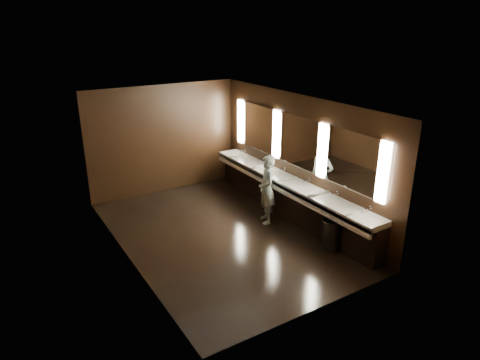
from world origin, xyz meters
The scene contains 10 objects.
floor centered at (0.00, 0.00, 0.00)m, with size 6.00×6.00×0.00m, color black.
ceiling centered at (0.00, 0.00, 2.80)m, with size 4.00×6.00×0.02m, color #2D2D2B.
wall_back centered at (0.00, 3.00, 1.40)m, with size 4.00×0.02×2.80m, color black.
wall_front centered at (0.00, -3.00, 1.40)m, with size 4.00×0.02×2.80m, color black.
wall_left centered at (-2.00, 0.00, 1.40)m, with size 0.02×6.00×2.80m, color black.
wall_right centered at (2.00, 0.00, 1.40)m, with size 0.02×6.00×2.80m, color black.
sink_counter centered at (1.79, 0.00, 0.50)m, with size 0.55×5.40×1.01m.
mirror_band centered at (1.98, 0.00, 1.75)m, with size 0.06×5.03×1.15m.
person centered at (1.16, 0.01, 0.78)m, with size 0.57×0.37×1.56m, color #95D5DE.
trash_bin centered at (1.58, -1.66, 0.31)m, with size 0.40×0.40×0.62m, color black.
Camera 1 is at (-3.97, -7.14, 4.30)m, focal length 32.00 mm.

